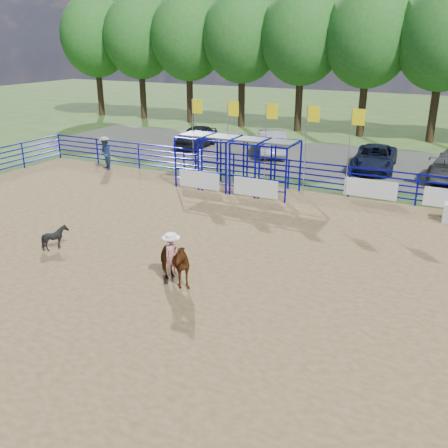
# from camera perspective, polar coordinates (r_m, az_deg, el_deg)

# --- Properties ---
(ground) EXTENTS (120.00, 120.00, 0.00)m
(ground) POSITION_cam_1_polar(r_m,az_deg,el_deg) (16.55, -4.62, -4.77)
(ground) COLOR #426227
(ground) RESTS_ON ground
(arena_dirt) EXTENTS (30.00, 20.00, 0.02)m
(arena_dirt) POSITION_cam_1_polar(r_m,az_deg,el_deg) (16.55, -4.62, -4.73)
(arena_dirt) COLOR olive
(arena_dirt) RESTS_ON ground
(gravel_strip) EXTENTS (40.00, 10.00, 0.01)m
(gravel_strip) POSITION_cam_1_polar(r_m,az_deg,el_deg) (31.55, 11.67, 7.17)
(gravel_strip) COLOR slate
(gravel_strip) RESTS_ON ground
(horse_and_rider) EXTENTS (1.92, 1.45, 2.24)m
(horse_and_rider) POSITION_cam_1_polar(r_m,az_deg,el_deg) (15.02, -5.99, -4.03)
(horse_and_rider) COLOR #5D2F12
(horse_and_rider) RESTS_ON arena_dirt
(calf) EXTENTS (0.95, 0.89, 0.85)m
(calf) POSITION_cam_1_polar(r_m,az_deg,el_deg) (18.56, -18.71, -1.47)
(calf) COLOR black
(calf) RESTS_ON arena_dirt
(spectator_cowboy) EXTENTS (1.09, 1.03, 1.83)m
(spectator_cowboy) POSITION_cam_1_polar(r_m,az_deg,el_deg) (29.08, -13.42, 7.80)
(spectator_cowboy) COLOR navy
(spectator_cowboy) RESTS_ON arena_dirt
(car_a) EXTENTS (1.98, 4.33, 1.44)m
(car_a) POSITION_cam_1_polar(r_m,az_deg,el_deg) (34.66, -3.16, 9.95)
(car_a) COLOR black
(car_a) RESTS_ON gravel_strip
(car_b) EXTENTS (3.54, 5.15, 1.61)m
(car_b) POSITION_cam_1_polar(r_m,az_deg,el_deg) (32.46, 5.49, 9.32)
(car_b) COLOR #92949A
(car_b) RESTS_ON gravel_strip
(car_c) EXTENTS (2.67, 5.04, 1.35)m
(car_c) POSITION_cam_1_polar(r_m,az_deg,el_deg) (29.73, 16.83, 7.26)
(car_c) COLOR #161B38
(car_c) RESTS_ON gravel_strip
(perimeter_fence) EXTENTS (30.10, 20.10, 1.50)m
(perimeter_fence) POSITION_cam_1_polar(r_m,az_deg,el_deg) (16.25, -4.69, -2.37)
(perimeter_fence) COLOR #070695
(perimeter_fence) RESTS_ON ground
(chute_assembly) EXTENTS (19.32, 2.41, 4.20)m
(chute_assembly) POSITION_cam_1_polar(r_m,az_deg,el_deg) (24.38, 2.27, 6.74)
(chute_assembly) COLOR #070695
(chute_assembly) RESTS_ON ground
(treeline) EXTENTS (56.40, 6.40, 11.24)m
(treeline) POSITION_cam_1_polar(r_m,az_deg,el_deg) (39.53, 16.29, 20.43)
(treeline) COLOR #3F2B19
(treeline) RESTS_ON ground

